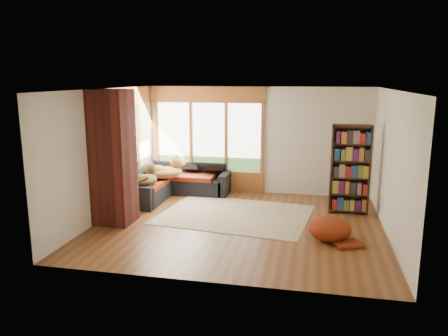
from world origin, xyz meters
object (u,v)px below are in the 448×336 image
at_px(sectional_sofa, 171,184).
at_px(dog_brindle, 147,173).
at_px(brick_chimney, 113,158).
at_px(bookshelf, 350,169).
at_px(pouf, 330,228).
at_px(area_rug, 235,214).
at_px(dog_tan, 168,166).

bearing_deg(sectional_sofa, dog_brindle, -110.48).
xyz_separation_m(brick_chimney, bookshelf, (4.54, 1.57, -0.36)).
relative_size(brick_chimney, pouf, 3.48).
height_order(area_rug, dog_tan, dog_tan).
height_order(brick_chimney, sectional_sofa, brick_chimney).
bearing_deg(sectional_sofa, brick_chimney, -105.32).
relative_size(sectional_sofa, dog_brindle, 2.88).
bearing_deg(dog_brindle, bookshelf, -87.61).
relative_size(bookshelf, pouf, 2.50).
bearing_deg(area_rug, dog_tan, 150.98).
bearing_deg(bookshelf, area_rug, -164.58).
relative_size(sectional_sofa, bookshelf, 1.18).
xyz_separation_m(area_rug, dog_tan, (-1.79, 0.99, 0.77)).
bearing_deg(area_rug, brick_chimney, -157.23).
height_order(brick_chimney, dog_brindle, brick_chimney).
bearing_deg(area_rug, sectional_sofa, 147.97).
distance_m(sectional_sofa, dog_brindle, 0.97).
distance_m(area_rug, dog_tan, 2.19).
bearing_deg(area_rug, pouf, -29.10).
distance_m(bookshelf, dog_brindle, 4.37).
distance_m(bookshelf, pouf, 1.89).
xyz_separation_m(brick_chimney, sectional_sofa, (0.45, 2.05, -1.00)).
relative_size(pouf, dog_brindle, 0.98).
bearing_deg(sectional_sofa, dog_tan, -96.84).
height_order(brick_chimney, dog_tan, brick_chimney).
xyz_separation_m(brick_chimney, dog_tan, (0.44, 1.93, -0.52)).
xyz_separation_m(brick_chimney, area_rug, (2.23, 0.93, -1.29)).
distance_m(pouf, dog_brindle, 4.19).
distance_m(sectional_sofa, pouf, 4.27).
bearing_deg(bookshelf, dog_tan, 175.07).
bearing_deg(pouf, bookshelf, 76.15).
relative_size(sectional_sofa, dog_tan, 2.29).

